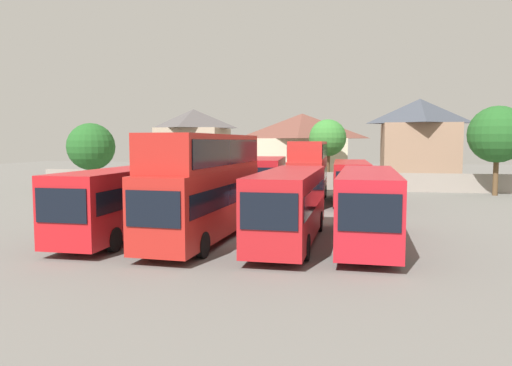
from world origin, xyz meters
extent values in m
plane|color=slate|center=(0.00, 18.00, 0.00)|extent=(140.00, 140.00, 0.00)
cube|color=gray|center=(0.00, 25.78, 0.90)|extent=(56.00, 0.50, 1.80)
cube|color=red|center=(-6.27, -0.24, 1.91)|extent=(2.75, 10.45, 3.11)
cube|color=black|center=(-6.36, -5.46, 2.28)|extent=(2.26, 0.12, 1.40)
cube|color=black|center=(-6.27, -0.24, 2.28)|extent=(2.78, 9.62, 0.98)
cylinder|color=black|center=(-5.15, -3.49, 0.55)|extent=(0.32, 1.11, 1.10)
cylinder|color=black|center=(-7.50, -3.44, 0.55)|extent=(0.32, 1.11, 1.10)
cylinder|color=black|center=(-5.03, 2.97, 0.55)|extent=(0.32, 1.11, 1.10)
cylinder|color=black|center=(-7.38, 3.01, 0.55)|extent=(0.32, 1.11, 1.10)
cube|color=#AD211B|center=(-1.94, -0.33, 1.92)|extent=(3.30, 11.10, 3.13)
cube|color=black|center=(-2.32, -5.81, 2.30)|extent=(2.25, 0.23, 1.41)
cube|color=black|center=(-1.94, -0.33, 2.30)|extent=(3.28, 10.23, 0.99)
cube|color=#AD211B|center=(-1.92, -0.05, 4.34)|extent=(3.22, 10.55, 1.70)
cube|color=black|center=(-1.92, -0.05, 4.34)|extent=(3.27, 10.01, 1.19)
cylinder|color=black|center=(-1.00, -3.79, 0.55)|extent=(0.38, 1.12, 1.10)
cylinder|color=black|center=(-3.35, -3.63, 0.55)|extent=(0.38, 1.12, 1.10)
cylinder|color=black|center=(-0.53, 2.98, 0.55)|extent=(0.38, 1.12, 1.10)
cylinder|color=black|center=(-2.88, 3.14, 0.55)|extent=(0.38, 1.12, 1.10)
cube|color=#B01A1F|center=(2.22, -0.14, 1.91)|extent=(2.79, 10.74, 3.10)
cube|color=black|center=(2.06, -5.49, 2.28)|extent=(2.18, 0.14, 1.39)
cube|color=black|center=(2.22, -0.14, 2.28)|extent=(2.80, 9.89, 0.98)
cylinder|color=black|center=(3.26, -3.48, 0.55)|extent=(0.33, 1.11, 1.10)
cylinder|color=black|center=(0.98, -3.41, 0.55)|extent=(0.33, 1.11, 1.10)
cylinder|color=black|center=(3.46, 3.14, 0.55)|extent=(0.33, 1.11, 1.10)
cylinder|color=black|center=(1.18, 3.20, 0.55)|extent=(0.33, 1.11, 1.10)
cube|color=red|center=(5.88, 0.37, 1.91)|extent=(2.94, 11.07, 3.10)
cube|color=black|center=(5.69, -5.14, 2.28)|extent=(2.26, 0.16, 1.39)
cube|color=black|center=(5.88, 0.37, 2.28)|extent=(2.95, 10.19, 0.98)
cylinder|color=black|center=(6.94, -3.08, 0.55)|extent=(0.34, 1.11, 1.10)
cylinder|color=black|center=(4.58, -3.00, 0.55)|extent=(0.34, 1.11, 1.10)
cylinder|color=black|center=(7.17, 3.73, 0.55)|extent=(0.34, 1.11, 1.10)
cylinder|color=black|center=(4.82, 3.81, 0.55)|extent=(0.34, 1.11, 1.10)
cube|color=red|center=(-6.02, 15.47, 1.87)|extent=(3.05, 10.14, 3.03)
cube|color=black|center=(-5.77, 10.45, 2.24)|extent=(2.25, 0.19, 1.37)
cube|color=black|center=(-6.02, 15.47, 2.24)|extent=(3.05, 9.34, 0.96)
cylinder|color=black|center=(-4.70, 12.43, 0.55)|extent=(0.35, 1.11, 1.10)
cylinder|color=black|center=(-7.04, 12.31, 0.55)|extent=(0.35, 1.11, 1.10)
cylinder|color=black|center=(-5.01, 18.63, 0.55)|extent=(0.35, 1.11, 1.10)
cylinder|color=black|center=(-7.35, 18.52, 0.55)|extent=(0.35, 1.11, 1.10)
cube|color=#AE181E|center=(-1.52, 15.69, 1.94)|extent=(3.31, 10.31, 3.16)
cube|color=black|center=(-1.16, 10.61, 2.32)|extent=(2.29, 0.24, 1.42)
cube|color=black|center=(-1.52, 15.69, 2.32)|extent=(3.29, 9.50, 1.00)
cylinder|color=black|center=(-0.10, 12.64, 0.55)|extent=(0.38, 1.12, 1.10)
cylinder|color=black|center=(-2.49, 12.47, 0.55)|extent=(0.38, 1.12, 1.10)
cylinder|color=black|center=(-0.55, 18.92, 0.55)|extent=(0.38, 1.12, 1.10)
cylinder|color=black|center=(-2.93, 18.75, 0.55)|extent=(0.38, 1.12, 1.10)
cube|color=red|center=(1.89, 16.08, 1.87)|extent=(2.56, 10.27, 3.03)
cube|color=black|center=(1.91, 10.94, 2.24)|extent=(2.22, 0.09, 1.36)
cube|color=black|center=(1.89, 16.08, 2.24)|extent=(2.60, 9.45, 0.96)
cube|color=red|center=(1.89, 16.34, 4.13)|extent=(2.51, 9.75, 1.48)
cube|color=black|center=(1.89, 16.34, 4.13)|extent=(2.60, 9.24, 1.03)
cylinder|color=black|center=(3.07, 12.91, 0.55)|extent=(0.30, 1.10, 1.10)
cylinder|color=black|center=(0.74, 12.90, 0.55)|extent=(0.30, 1.10, 1.10)
cylinder|color=black|center=(3.04, 19.27, 0.55)|extent=(0.30, 1.10, 1.10)
cylinder|color=black|center=(0.72, 19.26, 0.55)|extent=(0.30, 1.10, 1.10)
cube|color=red|center=(5.23, 15.53, 1.82)|extent=(2.72, 10.18, 2.93)
cube|color=black|center=(5.30, 10.44, 2.17)|extent=(2.28, 0.11, 1.32)
cube|color=black|center=(5.23, 15.53, 2.17)|extent=(2.75, 9.37, 0.92)
cylinder|color=black|center=(6.46, 12.40, 0.55)|extent=(0.31, 1.10, 1.10)
cylinder|color=black|center=(4.08, 12.37, 0.55)|extent=(0.31, 1.10, 1.10)
cylinder|color=black|center=(6.38, 18.70, 0.55)|extent=(0.31, 1.10, 1.10)
cylinder|color=black|center=(4.00, 18.66, 0.55)|extent=(0.31, 1.10, 1.10)
cube|color=tan|center=(-13.79, 34.80, 3.26)|extent=(7.56, 7.87, 6.51)
pyramid|color=#514C4C|center=(-13.79, 34.80, 7.68)|extent=(7.94, 8.26, 2.33)
cube|color=beige|center=(-0.44, 35.72, 2.62)|extent=(10.91, 7.49, 5.24)
pyramid|color=brown|center=(-0.44, 35.72, 6.73)|extent=(11.45, 7.87, 2.99)
cube|color=#9E7A60|center=(13.01, 35.13, 3.47)|extent=(8.13, 6.62, 6.94)
pyramid|color=#3D424C|center=(13.01, 35.13, 8.33)|extent=(8.54, 6.95, 2.78)
cylinder|color=brown|center=(-20.87, 22.78, 1.32)|extent=(0.54, 0.54, 2.65)
sphere|color=#235B23|center=(-20.87, 22.78, 4.34)|extent=(4.83, 4.83, 4.83)
cylinder|color=brown|center=(2.90, 28.28, 1.95)|extent=(0.56, 0.56, 3.90)
sphere|color=#387F33|center=(2.90, 28.28, 5.25)|extent=(3.86, 3.86, 3.86)
cylinder|color=brown|center=(18.10, 23.78, 1.86)|extent=(0.45, 0.45, 3.73)
sphere|color=#235B23|center=(18.10, 23.78, 5.51)|extent=(5.09, 5.09, 5.09)
camera|label=1|loc=(4.82, -22.90, 4.83)|focal=33.96mm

